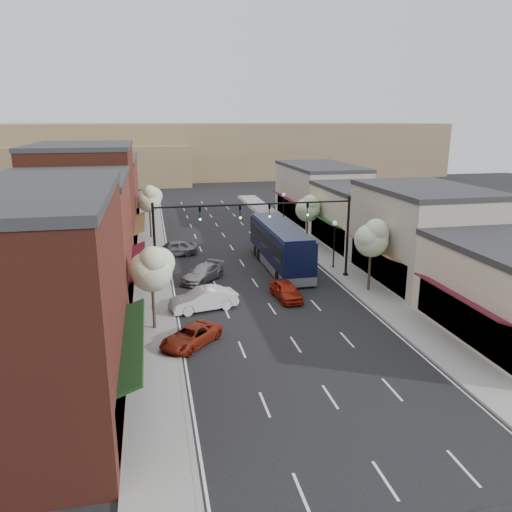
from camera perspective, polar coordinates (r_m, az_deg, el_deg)
ground at (r=34.24m, az=2.65°, el=-7.25°), size 160.00×160.00×0.00m
sidewalk_left at (r=50.77m, az=-11.92°, el=0.13°), size 2.80×73.00×0.15m
sidewalk_right at (r=53.38m, az=6.40°, el=1.12°), size 2.80×73.00×0.15m
curb_left at (r=50.78m, az=-10.34°, el=0.22°), size 0.25×73.00×0.17m
curb_right at (r=52.96m, az=4.96°, el=1.05°), size 0.25×73.00×0.17m
bldg_left_near at (r=24.72m, az=-25.76°, el=-5.18°), size 10.14×14.10×10.40m
bldg_left_midnear at (r=38.03m, az=-20.96°, el=1.42°), size 10.14×14.10×9.40m
bldg_left_midfar at (r=51.51m, az=-18.80°, el=5.93°), size 10.14×14.10×10.90m
bldg_left_far at (r=67.43m, az=-17.22°, el=7.07°), size 10.14×18.10×8.40m
bldg_right_midnear at (r=43.55m, az=18.41°, el=2.33°), size 9.14×12.10×7.90m
bldg_right_midfar at (r=54.14m, az=12.01°, el=4.44°), size 9.14×12.10×6.40m
bldg_right_far at (r=66.91m, az=7.22°, el=7.14°), size 9.14×16.10×7.40m
hill_far at (r=121.02m, az=-8.30°, el=11.90°), size 120.00×30.00×12.00m
hill_near at (r=110.23m, az=-21.07°, el=9.67°), size 50.00×20.00×8.00m
signal_mast_right at (r=41.79m, az=7.45°, el=3.47°), size 8.22×0.46×7.00m
signal_mast_left at (r=39.56m, az=-8.13°, el=2.77°), size 8.22×0.46×7.00m
tree_right_near at (r=39.19m, az=13.16°, el=2.13°), size 2.85×2.65×5.95m
tree_right_far at (r=53.88m, az=5.99°, el=5.53°), size 2.85×2.65×5.43m
tree_left_near at (r=31.78m, az=-11.79°, el=-1.31°), size 2.85×2.65×5.69m
tree_left_far at (r=57.13m, az=-12.09°, el=6.46°), size 2.85×2.65×6.13m
lamp_post_near at (r=45.17m, az=8.95°, el=2.22°), size 0.44×0.44×4.44m
lamp_post_far at (r=61.51m, az=3.18°, el=5.90°), size 0.44×0.44×4.44m
coach_bus at (r=45.38m, az=2.72°, el=1.21°), size 2.92×12.96×3.96m
red_hatchback at (r=37.74m, az=3.44°, el=-3.95°), size 1.99×4.14×1.36m
parked_car_a at (r=30.55m, az=-7.47°, el=-9.08°), size 4.37×4.46×1.19m
parked_car_b at (r=35.78m, az=-6.03°, el=-4.94°), size 5.06×2.68×1.58m
parked_car_c at (r=42.08m, az=-6.14°, el=-1.96°), size 4.43×4.77×1.35m
parked_car_d at (r=49.96m, az=-9.44°, el=0.85°), size 4.88×2.75×1.57m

